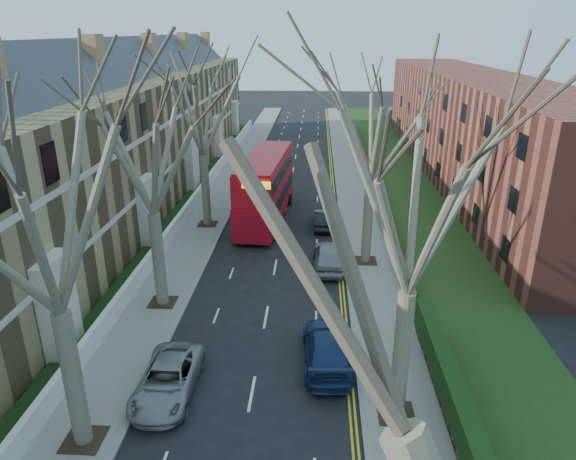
# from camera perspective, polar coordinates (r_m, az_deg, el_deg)

# --- Properties ---
(pavement_left) EXTENTS (3.00, 102.00, 0.12)m
(pavement_left) POSITION_cam_1_polar(r_m,az_deg,el_deg) (49.70, -6.70, 5.09)
(pavement_left) COLOR slate
(pavement_left) RESTS_ON ground
(pavement_right) EXTENTS (3.00, 102.00, 0.12)m
(pavement_right) POSITION_cam_1_polar(r_m,az_deg,el_deg) (49.11, 7.28, 4.86)
(pavement_right) COLOR slate
(pavement_right) RESTS_ON ground
(terrace_left) EXTENTS (9.70, 78.00, 13.60)m
(terrace_left) POSITION_cam_1_polar(r_m,az_deg,el_deg) (43.00, -19.06, 9.03)
(terrace_left) COLOR olive
(terrace_left) RESTS_ON ground
(flats_right) EXTENTS (13.97, 54.00, 10.00)m
(flats_right) POSITION_cam_1_polar(r_m,az_deg,el_deg) (53.89, 19.72, 10.66)
(flats_right) COLOR brown
(flats_right) RESTS_ON ground
(front_wall_left) EXTENTS (0.30, 78.00, 1.00)m
(front_wall_left) POSITION_cam_1_polar(r_m,az_deg,el_deg) (42.40, -10.72, 2.77)
(front_wall_left) COLOR white
(front_wall_left) RESTS_ON ground
(grass_verge_right) EXTENTS (6.00, 102.00, 0.06)m
(grass_verge_right) POSITION_cam_1_polar(r_m,az_deg,el_deg) (49.61, 12.49, 4.80)
(grass_verge_right) COLOR #1A3412
(grass_verge_right) RESTS_ON ground
(tree_left_mid) EXTENTS (10.50, 10.50, 14.71)m
(tree_left_mid) POSITION_cam_1_polar(r_m,az_deg,el_deg) (16.76, -26.07, 4.18)
(tree_left_mid) COLOR brown
(tree_left_mid) RESTS_ON ground
(tree_left_far) EXTENTS (10.15, 10.15, 14.22)m
(tree_left_far) POSITION_cam_1_polar(r_m,az_deg,el_deg) (25.75, -15.51, 10.22)
(tree_left_far) COLOR brown
(tree_left_far) RESTS_ON ground
(tree_left_dist) EXTENTS (10.50, 10.50, 14.71)m
(tree_left_dist) POSITION_cam_1_polar(r_m,az_deg,el_deg) (37.15, -9.76, 14.40)
(tree_left_dist) COLOR brown
(tree_left_dist) RESTS_ON ground
(tree_right_mid) EXTENTS (10.50, 10.50, 14.71)m
(tree_right_mid) POSITION_cam_1_polar(r_m,az_deg,el_deg) (16.88, 14.31, 5.83)
(tree_right_mid) COLOR brown
(tree_right_mid) RESTS_ON ground
(tree_right_far) EXTENTS (10.15, 10.15, 14.22)m
(tree_right_far) POSITION_cam_1_polar(r_m,az_deg,el_deg) (30.52, 9.54, 12.34)
(tree_right_far) COLOR brown
(tree_right_far) RESTS_ON ground
(double_decker_bus) EXTENTS (3.65, 12.11, 4.96)m
(double_decker_bus) POSITION_cam_1_polar(r_m,az_deg,el_deg) (39.52, -2.50, 4.55)
(double_decker_bus) COLOR #AD0C19
(double_decker_bus) RESTS_ON ground
(car_left_far) EXTENTS (2.23, 4.82, 1.34)m
(car_left_far) POSITION_cam_1_polar(r_m,az_deg,el_deg) (22.16, -13.25, -15.91)
(car_left_far) COLOR gray
(car_left_far) RESTS_ON ground
(car_right_near) EXTENTS (2.35, 5.34, 1.52)m
(car_right_near) POSITION_cam_1_polar(r_m,az_deg,el_deg) (23.34, 4.39, -12.91)
(car_right_near) COLOR navy
(car_right_near) RESTS_ON ground
(car_right_mid) EXTENTS (1.94, 4.69, 1.59)m
(car_right_mid) POSITION_cam_1_polar(r_m,az_deg,el_deg) (31.96, 4.54, -2.87)
(car_right_mid) COLOR gray
(car_right_mid) RESTS_ON ground
(car_right_far) EXTENTS (1.40, 3.97, 1.31)m
(car_right_far) POSITION_cam_1_polar(r_m,az_deg,el_deg) (38.51, 3.98, 1.23)
(car_right_far) COLOR black
(car_right_far) RESTS_ON ground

